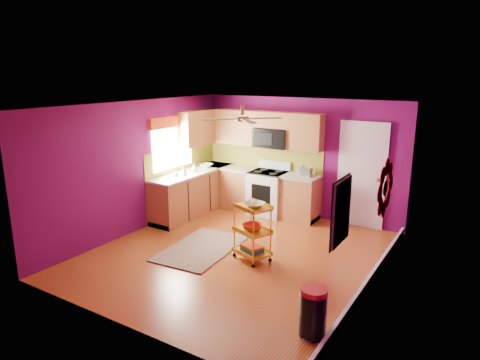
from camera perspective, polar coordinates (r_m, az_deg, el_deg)
The scene contains 18 objects.
ground at distance 7.38m, azimuth -0.52°, elevation -9.85°, with size 5.00×5.00×0.00m, color brown.
room_envelope at distance 6.87m, azimuth -0.36°, elevation 2.64°, with size 4.54×5.04×2.52m.
lower_cabinets at distance 9.36m, azimuth -1.56°, elevation -1.75°, with size 2.81×2.31×0.94m.
electric_range at distance 9.25m, azimuth 3.78°, elevation -1.65°, with size 0.76×0.66×1.13m.
upper_cabinetry at distance 9.32m, azimuth 0.13°, elevation 6.77°, with size 2.80×2.30×1.26m.
left_window at distance 9.00m, azimuth -8.99°, elevation 5.93°, with size 0.08×1.35×1.08m.
panel_door at distance 8.70m, azimuth 15.89°, elevation 0.48°, with size 0.95×0.11×2.15m.
right_wall_art at distance 5.75m, azimuth 16.70°, elevation -2.23°, with size 0.04×2.74×1.04m.
ceiling_fan at distance 6.95m, azimuth 0.33°, elevation 8.27°, with size 1.01×1.01×0.26m.
shag_rug at distance 7.61m, azimuth -5.16°, elevation -9.04°, with size 1.04×1.70×0.02m, color black.
rolling_cart at distance 6.99m, azimuth 1.68°, elevation -6.59°, with size 0.68×0.59×1.03m.
trash_can at distance 5.27m, azimuth 9.71°, elevation -16.98°, with size 0.37×0.38×0.61m.
teal_kettle at distance 8.89m, azimuth 8.39°, elevation 1.16°, with size 0.18×0.18×0.21m.
toaster at distance 8.79m, azimuth 8.82°, elevation 1.04°, with size 0.22×0.15×0.18m, color beige.
soap_bottle_a at distance 8.86m, azimuth -7.52°, elevation 1.19°, with size 0.08×0.08×0.18m, color #EA3F72.
soap_bottle_b at distance 9.17m, azimuth -6.14°, elevation 1.64°, with size 0.13×0.13×0.17m, color white.
counter_dish at distance 9.61m, azimuth -4.51°, elevation 1.95°, with size 0.28×0.28×0.07m, color white.
counter_cup at distance 8.81m, azimuth -8.55°, elevation 0.77°, with size 0.11×0.11×0.09m, color white.
Camera 1 is at (3.60, -5.69, 3.02)m, focal length 32.00 mm.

